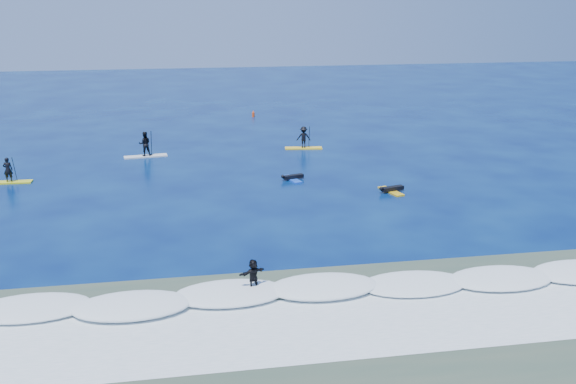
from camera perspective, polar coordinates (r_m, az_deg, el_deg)
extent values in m
plane|color=#031145|center=(36.86, -1.80, -2.23)|extent=(160.00, 160.00, 0.00)
cube|color=#364A39|center=(24.29, 2.93, -13.05)|extent=(90.00, 13.00, 0.01)
cube|color=white|center=(27.74, 1.11, -8.98)|extent=(40.00, 6.00, 0.30)
cube|color=silver|center=(25.14, 2.42, -11.94)|extent=(34.00, 5.00, 0.02)
cube|color=yellow|center=(47.40, -23.51, 0.80)|extent=(2.95, 0.83, 0.10)
imported|color=black|center=(47.18, -23.64, 1.84)|extent=(0.63, 0.42, 1.68)
cylinder|color=black|center=(47.07, -23.11, 1.79)|extent=(0.07, 0.67, 1.96)
cube|color=black|center=(47.31, -22.99, 0.71)|extent=(0.12, 0.03, 0.29)
cube|color=silver|center=(51.77, -12.54, 3.13)|extent=(3.41, 1.27, 0.11)
imported|color=black|center=(51.54, -12.61, 4.22)|extent=(1.02, 0.84, 1.91)
cylinder|color=black|center=(51.60, -12.05, 4.19)|extent=(0.15, 0.77, 2.23)
cube|color=black|center=(51.84, -11.98, 3.05)|extent=(0.13, 0.03, 0.33)
cube|color=yellow|center=(53.31, 1.39, 3.93)|extent=(3.14, 1.15, 0.10)
imported|color=black|center=(53.11, 1.39, 4.91)|extent=(1.21, 0.79, 1.76)
cylinder|color=black|center=(53.15, 1.89, 4.85)|extent=(0.13, 0.71, 2.05)
cube|color=black|center=(53.37, 1.88, 3.83)|extent=(0.12, 0.03, 0.31)
cube|color=gold|center=(41.99, 9.14, 0.07)|extent=(1.17, 2.30, 0.11)
cube|color=black|center=(42.00, 9.27, 0.32)|extent=(1.59, 0.80, 0.25)
sphere|color=black|center=(41.50, 8.29, 0.32)|extent=(0.25, 0.25, 0.25)
cube|color=blue|center=(44.21, 0.36, 1.16)|extent=(1.11, 2.17, 0.10)
cube|color=black|center=(44.21, 0.48, 1.38)|extent=(1.49, 0.76, 0.24)
sphere|color=black|center=(43.84, -0.48, 1.38)|extent=(0.24, 0.24, 0.24)
cube|color=white|center=(27.65, -3.09, -8.63)|extent=(2.01, 1.32, 0.10)
imported|color=black|center=(27.35, -3.12, -7.29)|extent=(1.28, 0.87, 1.32)
cylinder|color=#E84514|center=(67.56, -3.10, 6.88)|extent=(0.29, 0.29, 0.47)
cone|color=#E84514|center=(67.50, -3.11, 7.17)|extent=(0.21, 0.21, 0.23)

